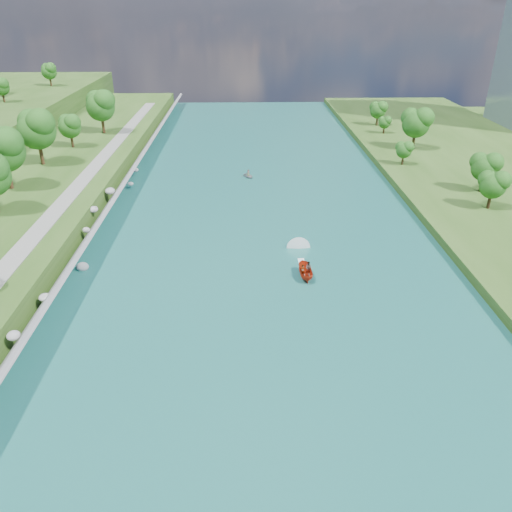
{
  "coord_description": "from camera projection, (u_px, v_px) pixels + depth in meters",
  "views": [
    {
      "loc": [
        -2.44,
        -48.17,
        33.53
      ],
      "look_at": [
        -0.87,
        12.1,
        2.5
      ],
      "focal_mm": 35.0,
      "sensor_mm": 36.0,
      "label": 1
    }
  ],
  "objects": [
    {
      "name": "riverside_path",
      "position": [
        41.0,
        228.0,
        73.62
      ],
      "size": [
        3.0,
        200.0,
        0.1
      ],
      "primitive_type": "cube",
      "color": "gray",
      "rests_on": "berm_west"
    },
    {
      "name": "raft",
      "position": [
        248.0,
        175.0,
        105.41
      ],
      "size": [
        3.45,
        3.87,
        1.6
      ],
      "rotation": [
        0.0,
        0.0,
        0.45
      ],
      "color": "gray",
      "rests_on": "river_water"
    },
    {
      "name": "ground",
      "position": [
        266.0,
        322.0,
        58.22
      ],
      "size": [
        260.0,
        260.0,
        0.0
      ],
      "primitive_type": "plane",
      "color": "#2D5119",
      "rests_on": "ground"
    },
    {
      "name": "trees_east",
      "position": [
        506.0,
        190.0,
        79.97
      ],
      "size": [
        17.99,
        140.77,
        11.54
      ],
      "color": "#154C14",
      "rests_on": "berm_east"
    },
    {
      "name": "river_water",
      "position": [
        260.0,
        247.0,
        75.97
      ],
      "size": [
        55.0,
        240.0,
        0.1
      ],
      "primitive_type": "cube",
      "color": "#17594E",
      "rests_on": "ground"
    },
    {
      "name": "motorboat",
      "position": [
        304.0,
        268.0,
        68.2
      ],
      "size": [
        3.6,
        19.1,
        2.12
      ],
      "rotation": [
        0.0,
        0.0,
        3.2
      ],
      "color": "#AC270D",
      "rests_on": "river_water"
    },
    {
      "name": "riprap_bank",
      "position": [
        86.0,
        242.0,
        73.47
      ],
      "size": [
        4.66,
        236.0,
        4.18
      ],
      "color": "slate",
      "rests_on": "ground"
    }
  ]
}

